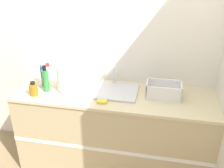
# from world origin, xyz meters

# --- Properties ---
(wall_back) EXTENTS (4.41, 0.06, 2.60)m
(wall_back) POSITION_xyz_m (0.00, 0.65, 1.30)
(wall_back) COLOR silver
(wall_back) RESTS_ON ground_plane
(counter_cabinet) EXTENTS (2.03, 0.64, 0.92)m
(counter_cabinet) POSITION_xyz_m (0.00, 0.31, 0.46)
(counter_cabinet) COLOR tan
(counter_cabinet) RESTS_ON ground_plane
(sink) EXTENTS (0.54, 0.38, 0.25)m
(sink) POSITION_xyz_m (-0.05, 0.35, 0.94)
(sink) COLOR silver
(sink) RESTS_ON counter_cabinet
(paper_towel_roll) EXTENTS (0.14, 0.14, 0.25)m
(paper_towel_roll) POSITION_xyz_m (-0.50, 0.27, 1.05)
(paper_towel_roll) COLOR #4C4C51
(paper_towel_roll) RESTS_ON counter_cabinet
(dish_rack) EXTENTS (0.34, 0.21, 0.15)m
(dish_rack) POSITION_xyz_m (0.48, 0.34, 0.98)
(dish_rack) COLOR white
(dish_rack) RESTS_ON counter_cabinet
(bottle_amber) EXTENTS (0.08, 0.08, 0.15)m
(bottle_amber) POSITION_xyz_m (-0.77, 0.12, 0.99)
(bottle_amber) COLOR #B26B19
(bottle_amber) RESTS_ON counter_cabinet
(bottle_green) EXTENTS (0.07, 0.07, 0.27)m
(bottle_green) POSITION_xyz_m (-0.69, 0.23, 1.04)
(bottle_green) COLOR #2D8C3D
(bottle_green) RESTS_ON counter_cabinet
(bottle_white_spray) EXTENTS (0.08, 0.08, 0.19)m
(bottle_white_spray) POSITION_xyz_m (-0.78, 0.50, 1.01)
(bottle_white_spray) COLOR white
(bottle_white_spray) RESTS_ON counter_cabinet
(bottle_blue) EXTENTS (0.06, 0.06, 0.28)m
(bottle_blue) POSITION_xyz_m (-0.76, 0.33, 1.05)
(bottle_blue) COLOR #2D56B7
(bottle_blue) RESTS_ON counter_cabinet
(sponge) EXTENTS (0.09, 0.06, 0.02)m
(sponge) POSITION_xyz_m (-0.08, 0.11, 0.94)
(sponge) COLOR yellow
(sponge) RESTS_ON counter_cabinet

